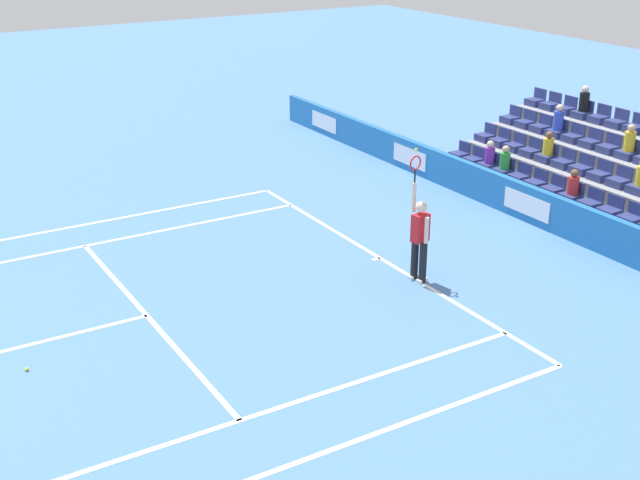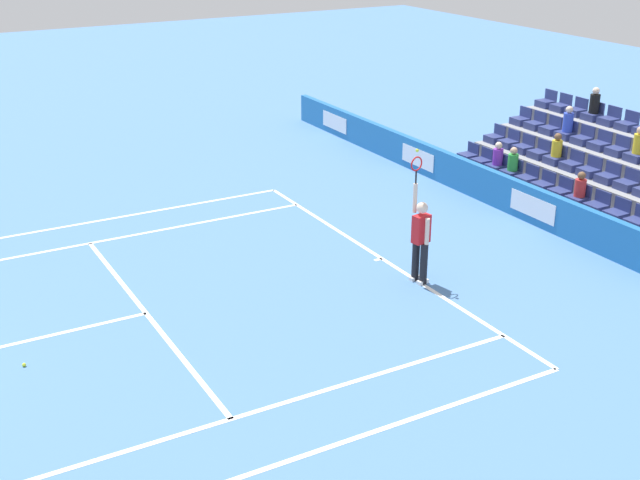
# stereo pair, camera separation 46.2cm
# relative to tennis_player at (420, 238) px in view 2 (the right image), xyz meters

# --- Properties ---
(line_baseline) EXTENTS (10.97, 0.10, 0.01)m
(line_baseline) POSITION_rel_tennis_player_xyz_m (1.39, 0.01, -0.99)
(line_baseline) COLOR white
(line_baseline) RESTS_ON ground
(line_service) EXTENTS (8.23, 0.10, 0.01)m
(line_service) POSITION_rel_tennis_player_xyz_m (1.39, 5.50, -0.99)
(line_service) COLOR white
(line_service) RESTS_ON ground
(line_singles_sideline_left) EXTENTS (0.10, 11.89, 0.01)m
(line_singles_sideline_left) POSITION_rel_tennis_player_xyz_m (5.51, 5.95, -0.99)
(line_singles_sideline_left) COLOR white
(line_singles_sideline_left) RESTS_ON ground
(line_singles_sideline_right) EXTENTS (0.10, 11.89, 0.01)m
(line_singles_sideline_right) POSITION_rel_tennis_player_xyz_m (-2.72, 5.95, -0.99)
(line_singles_sideline_right) COLOR white
(line_singles_sideline_right) RESTS_ON ground
(line_doubles_sideline_left) EXTENTS (0.10, 11.89, 0.01)m
(line_doubles_sideline_left) POSITION_rel_tennis_player_xyz_m (6.88, 5.95, -0.99)
(line_doubles_sideline_left) COLOR white
(line_doubles_sideline_left) RESTS_ON ground
(line_doubles_sideline_right) EXTENTS (0.10, 11.89, 0.01)m
(line_doubles_sideline_right) POSITION_rel_tennis_player_xyz_m (-4.09, 5.95, -0.99)
(line_doubles_sideline_right) COLOR white
(line_doubles_sideline_right) RESTS_ON ground
(line_centre_mark) EXTENTS (0.10, 0.20, 0.01)m
(line_centre_mark) POSITION_rel_tennis_player_xyz_m (1.39, 0.11, -0.99)
(line_centre_mark) COLOR white
(line_centre_mark) RESTS_ON ground
(sponsor_barrier) EXTENTS (24.27, 0.22, 0.92)m
(sponsor_barrier) POSITION_rel_tennis_player_xyz_m (1.39, -4.51, -0.53)
(sponsor_barrier) COLOR #1E66AD
(sponsor_barrier) RESTS_ON ground
(tennis_player) EXTENTS (0.53, 0.39, 2.85)m
(tennis_player) POSITION_rel_tennis_player_xyz_m (0.00, 0.00, 0.00)
(tennis_player) COLOR black
(tennis_player) RESTS_ON ground
(stadium_stand) EXTENTS (8.68, 3.80, 2.61)m
(stadium_stand) POSITION_rel_tennis_player_xyz_m (1.39, -7.44, -0.31)
(stadium_stand) COLOR gray
(stadium_stand) RESTS_ON ground
(loose_tennis_ball) EXTENTS (0.07, 0.07, 0.07)m
(loose_tennis_ball) POSITION_rel_tennis_player_xyz_m (0.49, 7.98, -0.96)
(loose_tennis_ball) COLOR #D1E533
(loose_tennis_ball) RESTS_ON ground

